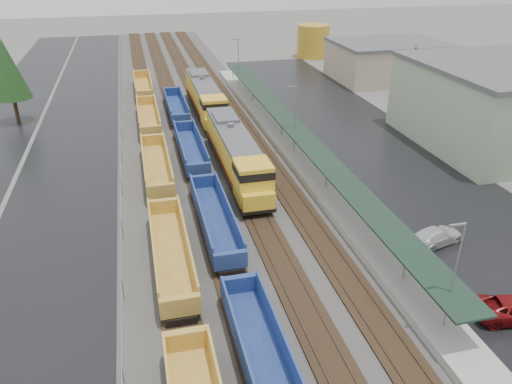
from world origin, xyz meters
TOP-DOWN VIEW (x-y plane):
  - ballast_strip at (0.00, 60.00)m, footprint 20.00×160.00m
  - trackbed at (-0.00, 60.00)m, footprint 14.60×160.00m
  - west_parking_lot at (-15.00, 60.00)m, footprint 10.00×160.00m
  - east_commuter_lot at (19.00, 50.00)m, footprint 16.00×100.00m
  - station_platform at (9.50, 50.01)m, footprint 3.00×80.00m
  - chainlink_fence at (-9.50, 58.44)m, footprint 0.08×160.04m
  - distant_hills at (44.79, 210.68)m, footprint 301.00×140.00m
  - tree_west_far at (-23.00, 70.00)m, footprint 4.84×4.84m
  - tree_east at (28.00, 58.00)m, footprint 4.40×4.40m
  - locomotive_lead at (2.00, 45.85)m, footprint 3.13×20.65m
  - locomotive_trail at (2.00, 66.85)m, footprint 3.13×20.65m
  - well_string_yellow at (-6.00, 31.36)m, footprint 2.61×112.63m
  - well_string_blue at (-2.00, 27.46)m, footprint 2.49×95.69m
  - storage_tank at (29.81, 100.87)m, footprint 6.57×6.57m
  - parked_car_east_c at (14.80, 29.40)m, footprint 3.23×5.20m

SIDE VIEW (x-z plane):
  - distant_hills at x=44.79m, z-range -12.60..12.60m
  - west_parking_lot at x=-15.00m, z-range 0.00..0.02m
  - east_commuter_lot at x=19.00m, z-range 0.00..0.02m
  - ballast_strip at x=0.00m, z-range 0.00..0.08m
  - trackbed at x=0.00m, z-range 0.05..0.27m
  - parked_car_east_c at x=14.80m, z-range 0.00..1.41m
  - station_platform at x=9.50m, z-range -3.27..4.73m
  - well_string_blue at x=-2.00m, z-range 0.02..2.22m
  - well_string_yellow at x=-6.00m, z-range 0.00..2.31m
  - chainlink_fence at x=-9.50m, z-range 0.60..2.62m
  - locomotive_lead at x=2.00m, z-range 0.14..4.82m
  - locomotive_trail at x=2.00m, z-range 0.14..4.82m
  - storage_tank at x=29.81m, z-range 0.00..6.57m
  - tree_east at x=28.00m, z-range 1.47..11.47m
  - tree_west_far at x=-23.00m, z-range 1.62..12.62m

